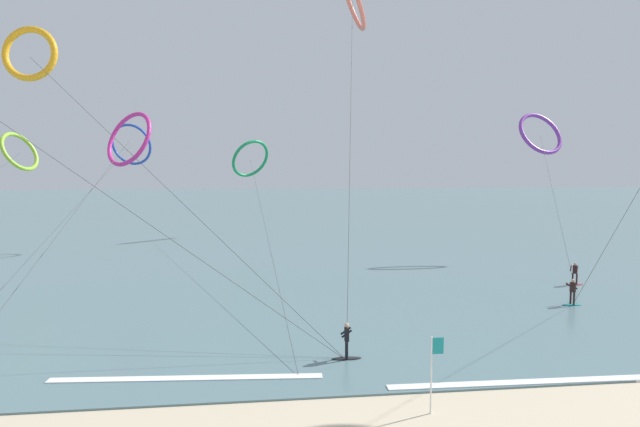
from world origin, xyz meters
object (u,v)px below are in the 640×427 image
surfer_crimson (575,275)px  kite_amber (30,54)px  surfer_charcoal (347,343)px  kite_violet (540,134)px  kite_lime (19,152)px  beach_flag (434,362)px  kite_emerald (250,159)px  surfer_teal (572,294)px  kite_magenta (129,139)px  kite_cobalt (131,145)px

surfer_crimson → kite_amber: 40.88m
surfer_charcoal → kite_violet: kite_violet is taller
kite_lime → beach_flag: size_ratio=12.15×
kite_emerald → beach_flag: kite_emerald is taller
surfer_teal → surfer_crimson: bearing=134.2°
kite_lime → beach_flag: kite_lime is taller
kite_lime → beach_flag: (28.71, -35.67, -8.50)m
surfer_crimson → kite_lime: 50.08m
surfer_charcoal → beach_flag: (2.24, -5.58, 1.08)m
kite_lime → kite_magenta: kite_magenta is taller
kite_amber → kite_magenta: (2.81, 13.27, -4.62)m
surfer_teal → surfer_charcoal: same height
kite_amber → beach_flag: 30.83m
kite_amber → kite_violet: 44.58m
kite_amber → kite_magenta: kite_amber is taller
kite_amber → kite_violet: size_ratio=1.32×
surfer_crimson → kite_magenta: 38.81m
surfer_crimson → kite_violet: 18.01m
kite_amber → kite_cobalt: bearing=96.0°
kite_cobalt → kite_amber: bearing=104.6°
kite_magenta → kite_amber: bearing=-62.3°
surfer_charcoal → kite_emerald: (-4.86, 45.66, 9.21)m
surfer_charcoal → surfer_crimson: bearing=-52.3°
surfer_charcoal → beach_flag: size_ratio=0.59×
kite_magenta → beach_flag: size_ratio=9.85×
beach_flag → kite_cobalt: bearing=115.3°
surfer_teal → kite_magenta: 37.83m
kite_cobalt → surfer_crimson: bearing=164.3°
kite_cobalt → kite_violet: bearing=-177.3°
kite_emerald → beach_flag: bearing=62.6°
kite_emerald → surfer_crimson: bearing=91.9°
kite_cobalt → kite_magenta: kite_magenta is taller
kite_emerald → beach_flag: 52.36m
surfer_teal → surfer_charcoal: (-16.04, -7.74, 0.00)m
surfer_charcoal → kite_amber: 26.90m
surfer_teal → beach_flag: size_ratio=0.59×
surfer_crimson → kite_amber: bearing=39.7°
kite_cobalt → kite_magenta: bearing=117.9°
kite_cobalt → kite_violet: kite_violet is taller
kite_magenta → beach_flag: (17.65, -31.47, -9.54)m
kite_cobalt → kite_emerald: 15.86m
kite_lime → kite_emerald: bearing=-33.3°
surfer_charcoal → kite_cobalt: kite_cobalt is taller
surfer_teal → kite_amber: bearing=-110.1°
kite_lime → surfer_teal: bearing=-96.8°
beach_flag → kite_lime: bearing=128.8°
kite_lime → kite_violet: (50.45, -3.62, 1.86)m
kite_violet → kite_emerald: 34.71m
surfer_teal → kite_violet: 23.33m
surfer_teal → surfer_crimson: 6.60m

